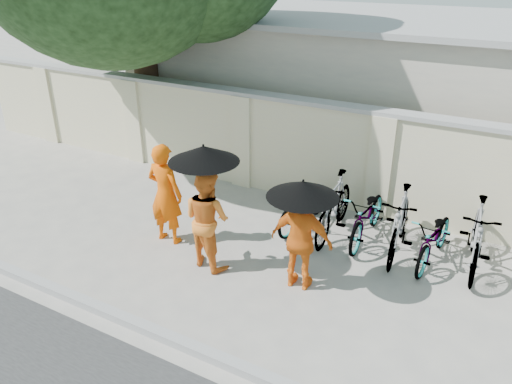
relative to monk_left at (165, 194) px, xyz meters
The scene contains 15 objects.
ground 1.37m from the monk_left, 22.08° to the right, with size 80.00×80.00×0.00m, color #A7A194.
kerb 2.44m from the monk_left, 65.54° to the right, with size 40.00×0.16×0.12m, color gray.
compound_wall 3.43m from the monk_left, 55.31° to the left, with size 20.00×0.30×2.00m, color beige.
building_behind 7.28m from the monk_left, 65.98° to the left, with size 14.00×6.00×3.20m, color #B6AE9B.
monk_left is the anchor object (origin of this frame).
monk_center 1.09m from the monk_left, 15.09° to the right, with size 0.81×0.63×1.67m, color orange.
parasol_center 1.57m from the monk_left, 18.27° to the right, with size 1.07×1.07×1.14m.
monk_right 2.62m from the monk_left, ahead, with size 0.94×0.39×1.61m, color orange.
parasol_right 2.76m from the monk_left, ahead, with size 1.03×1.03×0.88m.
bike_0 2.55m from the monk_left, 41.22° to the left, with size 0.60×1.73×0.91m, color #A5A6AD.
bike_1 2.97m from the monk_left, 32.88° to the left, with size 0.54×1.90×1.14m, color #A5A6AD.
bike_2 3.55m from the monk_left, 29.25° to the left, with size 0.62×1.79×0.94m, color #A5A6AD.
bike_3 3.99m from the monk_left, 22.93° to the left, with size 0.53×1.89×1.14m, color #A5A6AD.
bike_4 4.55m from the monk_left, 19.98° to the left, with size 0.58×1.67×0.88m, color #A5A6AD.
bike_5 5.14m from the monk_left, 19.32° to the left, with size 0.53×1.88×1.13m, color #A5A6AD.
Camera 1 is at (4.15, -5.60, 4.58)m, focal length 35.00 mm.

